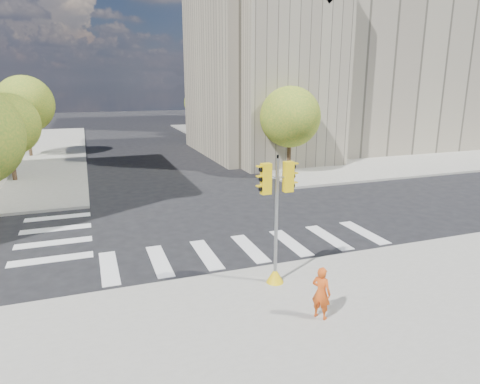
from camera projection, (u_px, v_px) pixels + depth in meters
name	position (u px, v px, depth m)	size (l,w,h in m)	color
ground	(236.00, 232.00, 18.91)	(160.00, 160.00, 0.00)	black
sidewalk_far_right	(325.00, 138.00, 49.13)	(28.00, 40.00, 0.15)	gray
civic_building	(326.00, 72.00, 39.60)	(26.00, 16.00, 19.39)	gray
office_tower	(284.00, 18.00, 60.56)	(20.00, 18.00, 30.00)	#9EA0A3
tree_lw_mid	(8.00, 125.00, 27.24)	(4.00, 4.00, 5.77)	#382616
tree_lw_far	(25.00, 104.00, 36.14)	(4.80, 4.80, 6.95)	#382616
tree_re_near	(290.00, 117.00, 29.45)	(4.20, 4.20, 6.16)	#382616
tree_re_mid	(233.00, 104.00, 40.29)	(4.60, 4.60, 6.66)	#382616
tree_re_far	(201.00, 103.00, 51.33)	(4.00, 4.00, 5.88)	#382616
lamp_near	(273.00, 106.00, 33.12)	(0.35, 0.18, 8.11)	black
lamp_far	(220.00, 99.00, 45.86)	(0.35, 0.18, 8.11)	black
traffic_signal	(276.00, 231.00, 13.44)	(1.07, 0.56, 4.19)	#E5BB0C
photographer	(321.00, 293.00, 11.63)	(0.55, 0.36, 1.50)	#D34D13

